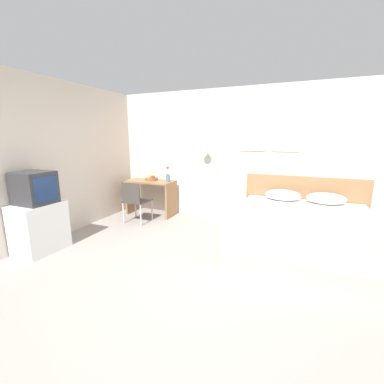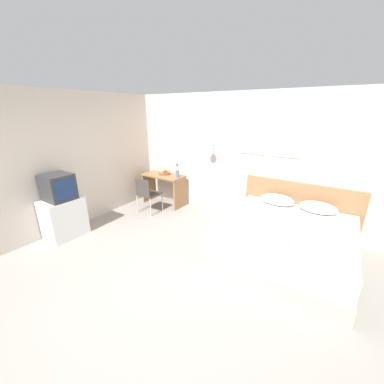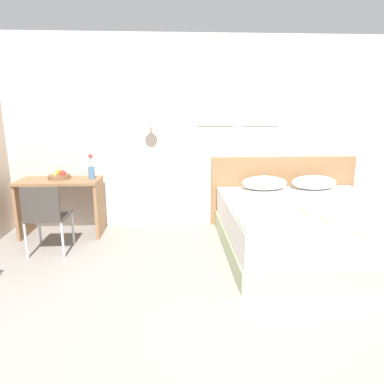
{
  "view_description": "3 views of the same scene",
  "coord_description": "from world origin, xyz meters",
  "px_view_note": "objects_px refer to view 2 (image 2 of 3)",
  "views": [
    {
      "loc": [
        1.27,
        -2.31,
        1.69
      ],
      "look_at": [
        -0.36,
        1.51,
        0.81
      ],
      "focal_mm": 24.0,
      "sensor_mm": 36.0,
      "label": 1
    },
    {
      "loc": [
        1.94,
        -1.87,
        2.29
      ],
      "look_at": [
        -0.26,
        1.48,
        0.89
      ],
      "focal_mm": 22.0,
      "sensor_mm": 36.0,
      "label": 2
    },
    {
      "loc": [
        -0.25,
        -2.04,
        1.67
      ],
      "look_at": [
        -0.04,
        1.84,
        0.72
      ],
      "focal_mm": 32.0,
      "sensor_mm": 36.0,
      "label": 3
    }
  ],
  "objects_px": {
    "folded_towel_near_foot": "(272,231)",
    "flower_vase": "(177,173)",
    "pillow_left": "(277,200)",
    "desk": "(164,184)",
    "headboard": "(298,207)",
    "desk_chair": "(146,192)",
    "bed": "(284,240)",
    "throw_blanket": "(277,240)",
    "fruit_bowl": "(164,173)",
    "folded_towel_mid_bed": "(275,242)",
    "pillow_right": "(318,208)",
    "tv_stand": "(64,218)",
    "television": "(58,187)"
  },
  "relations": [
    {
      "from": "flower_vase",
      "to": "television",
      "type": "distance_m",
      "value": 2.5
    },
    {
      "from": "pillow_right",
      "to": "throw_blanket",
      "type": "bearing_deg",
      "value": -104.51
    },
    {
      "from": "desk",
      "to": "desk_chair",
      "type": "bearing_deg",
      "value": -87.93
    },
    {
      "from": "throw_blanket",
      "to": "folded_towel_near_foot",
      "type": "height_order",
      "value": "folded_towel_near_foot"
    },
    {
      "from": "bed",
      "to": "pillow_right",
      "type": "height_order",
      "value": "pillow_right"
    },
    {
      "from": "throw_blanket",
      "to": "television",
      "type": "bearing_deg",
      "value": -164.48
    },
    {
      "from": "fruit_bowl",
      "to": "headboard",
      "type": "bearing_deg",
      "value": 4.98
    },
    {
      "from": "headboard",
      "to": "television",
      "type": "distance_m",
      "value": 4.5
    },
    {
      "from": "tv_stand",
      "to": "television",
      "type": "bearing_deg",
      "value": 0.0
    },
    {
      "from": "bed",
      "to": "throw_blanket",
      "type": "height_order",
      "value": "throw_blanket"
    },
    {
      "from": "flower_vase",
      "to": "pillow_left",
      "type": "bearing_deg",
      "value": 1.12
    },
    {
      "from": "desk_chair",
      "to": "tv_stand",
      "type": "xyz_separation_m",
      "value": [
        -0.54,
        -1.65,
        -0.13
      ]
    },
    {
      "from": "pillow_left",
      "to": "flower_vase",
      "type": "xyz_separation_m",
      "value": [
        -2.33,
        -0.05,
        0.21
      ]
    },
    {
      "from": "desk",
      "to": "flower_vase",
      "type": "relative_size",
      "value": 3.14
    },
    {
      "from": "fruit_bowl",
      "to": "flower_vase",
      "type": "height_order",
      "value": "flower_vase"
    },
    {
      "from": "television",
      "to": "pillow_right",
      "type": "bearing_deg",
      "value": 30.68
    },
    {
      "from": "flower_vase",
      "to": "fruit_bowl",
      "type": "bearing_deg",
      "value": 174.8
    },
    {
      "from": "desk",
      "to": "headboard",
      "type": "bearing_deg",
      "value": 6.06
    },
    {
      "from": "flower_vase",
      "to": "pillow_right",
      "type": "bearing_deg",
      "value": 0.86
    },
    {
      "from": "headboard",
      "to": "desk",
      "type": "distance_m",
      "value": 3.12
    },
    {
      "from": "desk",
      "to": "flower_vase",
      "type": "bearing_deg",
      "value": 2.55
    },
    {
      "from": "desk_chair",
      "to": "bed",
      "type": "bearing_deg",
      "value": -1.06
    },
    {
      "from": "throw_blanket",
      "to": "desk",
      "type": "height_order",
      "value": "desk"
    },
    {
      "from": "pillow_right",
      "to": "throw_blanket",
      "type": "relative_size",
      "value": 0.32
    },
    {
      "from": "folded_towel_mid_bed",
      "to": "desk",
      "type": "bearing_deg",
      "value": 155.36
    },
    {
      "from": "folded_towel_near_foot",
      "to": "folded_towel_mid_bed",
      "type": "relative_size",
      "value": 0.85
    },
    {
      "from": "pillow_left",
      "to": "folded_towel_mid_bed",
      "type": "xyz_separation_m",
      "value": [
        0.36,
        -1.49,
        -0.04
      ]
    },
    {
      "from": "folded_towel_mid_bed",
      "to": "flower_vase",
      "type": "xyz_separation_m",
      "value": [
        -2.69,
        1.45,
        0.25
      ]
    },
    {
      "from": "headboard",
      "to": "folded_towel_near_foot",
      "type": "bearing_deg",
      "value": -93.88
    },
    {
      "from": "flower_vase",
      "to": "television",
      "type": "xyz_separation_m",
      "value": [
        -0.94,
        -2.31,
        0.1
      ]
    },
    {
      "from": "bed",
      "to": "desk",
      "type": "height_order",
      "value": "desk"
    },
    {
      "from": "headboard",
      "to": "folded_towel_mid_bed",
      "type": "bearing_deg",
      "value": -89.8
    },
    {
      "from": "desk",
      "to": "throw_blanket",
      "type": "bearing_deg",
      "value": -22.51
    },
    {
      "from": "throw_blanket",
      "to": "fruit_bowl",
      "type": "bearing_deg",
      "value": 156.66
    },
    {
      "from": "pillow_right",
      "to": "desk_chair",
      "type": "bearing_deg",
      "value": -168.29
    },
    {
      "from": "headboard",
      "to": "tv_stand",
      "type": "relative_size",
      "value": 2.84
    },
    {
      "from": "pillow_left",
      "to": "throw_blanket",
      "type": "bearing_deg",
      "value": -75.49
    },
    {
      "from": "throw_blanket",
      "to": "desk",
      "type": "distance_m",
      "value": 3.36
    },
    {
      "from": "folded_towel_near_foot",
      "to": "flower_vase",
      "type": "relative_size",
      "value": 0.89
    },
    {
      "from": "folded_towel_mid_bed",
      "to": "fruit_bowl",
      "type": "xyz_separation_m",
      "value": [
        -3.12,
        1.49,
        0.18
      ]
    },
    {
      "from": "bed",
      "to": "desk_chair",
      "type": "relative_size",
      "value": 2.4
    },
    {
      "from": "pillow_left",
      "to": "folded_towel_mid_bed",
      "type": "distance_m",
      "value": 1.53
    },
    {
      "from": "bed",
      "to": "pillow_left",
      "type": "height_order",
      "value": "pillow_left"
    },
    {
      "from": "television",
      "to": "flower_vase",
      "type": "bearing_deg",
      "value": 67.85
    },
    {
      "from": "pillow_right",
      "to": "television",
      "type": "relative_size",
      "value": 1.28
    },
    {
      "from": "fruit_bowl",
      "to": "television",
      "type": "relative_size",
      "value": 0.59
    },
    {
      "from": "bed",
      "to": "folded_towel_mid_bed",
      "type": "height_order",
      "value": "folded_towel_mid_bed"
    },
    {
      "from": "desk_chair",
      "to": "fruit_bowl",
      "type": "bearing_deg",
      "value": 92.82
    },
    {
      "from": "pillow_right",
      "to": "folded_towel_mid_bed",
      "type": "relative_size",
      "value": 1.79
    },
    {
      "from": "bed",
      "to": "flower_vase",
      "type": "distance_m",
      "value": 2.84
    }
  ]
}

